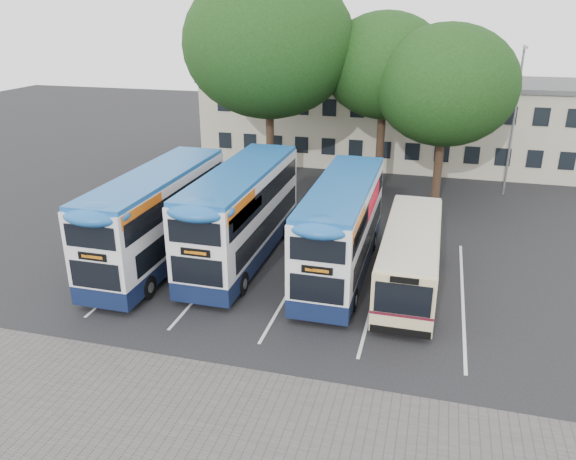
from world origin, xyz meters
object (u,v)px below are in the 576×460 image
(lamp_post, at_px, (515,114))
(bus_dd_right, at_px, (342,224))
(tree_left, at_px, (269,44))
(bus_single, at_px, (411,253))
(bus_dd_left, at_px, (158,214))
(bus_dd_mid, at_px, (243,210))
(tree_mid, at_px, (385,66))
(tree_right, at_px, (446,86))

(lamp_post, bearing_deg, bus_dd_right, -119.91)
(tree_left, distance_m, bus_single, 16.77)
(bus_dd_left, height_order, bus_dd_right, bus_dd_left)
(bus_dd_mid, height_order, bus_single, bus_dd_mid)
(lamp_post, bearing_deg, bus_dd_left, -137.31)
(bus_dd_left, distance_m, bus_single, 11.31)
(bus_dd_right, bearing_deg, tree_left, 120.90)
(tree_left, relative_size, bus_dd_right, 1.35)
(tree_mid, xyz_separation_m, bus_single, (2.86, -13.19, -6.31))
(lamp_post, height_order, tree_right, tree_right)
(tree_mid, distance_m, bus_single, 14.90)
(tree_left, xyz_separation_m, tree_right, (10.41, -0.09, -2.06))
(tree_mid, height_order, bus_single, tree_mid)
(tree_right, xyz_separation_m, bus_dd_mid, (-8.51, -10.58, -4.61))
(bus_dd_left, bearing_deg, bus_single, 2.68)
(bus_single, bearing_deg, bus_dd_mid, 173.92)
(bus_dd_mid, xyz_separation_m, bus_single, (7.71, -0.82, -0.89))
(lamp_post, distance_m, tree_mid, 8.41)
(bus_single, bearing_deg, tree_right, 85.98)
(tree_mid, height_order, bus_dd_mid, tree_mid)
(tree_mid, xyz_separation_m, bus_dd_right, (-0.18, -12.67, -5.53))
(lamp_post, relative_size, bus_single, 1.01)
(lamp_post, height_order, bus_dd_left, lamp_post)
(bus_dd_left, bearing_deg, tree_left, 82.13)
(tree_right, bearing_deg, bus_single, -94.02)
(lamp_post, distance_m, tree_right, 5.54)
(bus_dd_left, xyz_separation_m, bus_dd_right, (8.23, 1.04, -0.07))
(tree_right, bearing_deg, lamp_post, 36.26)
(tree_left, height_order, bus_single, tree_left)
(bus_dd_left, bearing_deg, tree_mid, 58.49)
(bus_single, bearing_deg, lamp_post, 70.98)
(tree_mid, xyz_separation_m, tree_right, (3.66, -1.79, -0.81))
(lamp_post, bearing_deg, tree_right, -143.74)
(tree_mid, xyz_separation_m, bus_dd_left, (-8.41, -13.71, -5.46))
(tree_left, bearing_deg, lamp_post, 11.55)
(lamp_post, relative_size, bus_dd_left, 0.88)
(bus_dd_left, bearing_deg, bus_dd_right, 7.21)
(tree_right, height_order, bus_dd_right, tree_right)
(tree_mid, bearing_deg, bus_dd_left, -121.51)
(tree_left, xyz_separation_m, bus_dd_left, (-1.66, -12.01, -6.70))
(tree_left, relative_size, bus_dd_mid, 1.29)
(tree_right, xyz_separation_m, bus_single, (-0.80, -11.40, -5.50))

